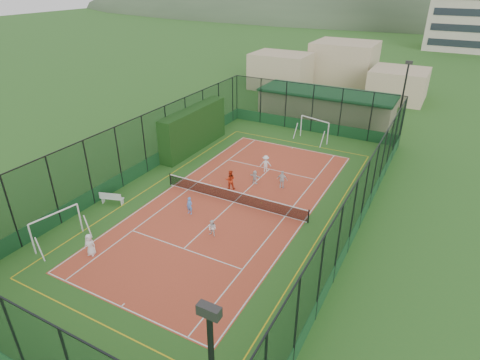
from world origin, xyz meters
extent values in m
plane|color=#326322|center=(0.00, 0.00, 0.00)|extent=(300.00, 300.00, 0.00)
cube|color=#B03F27|center=(0.00, 0.00, 0.01)|extent=(11.17, 23.97, 0.01)
cube|color=black|center=(-8.30, 7.20, 2.00)|extent=(1.37, 9.15, 4.00)
imported|color=white|center=(-4.57, -9.49, 0.73)|extent=(0.81, 0.65, 1.44)
imported|color=#538FEC|center=(-1.97, -2.84, 0.66)|extent=(0.49, 0.35, 1.30)
imported|color=white|center=(0.85, -4.37, 0.59)|extent=(0.59, 0.48, 1.15)
imported|color=white|center=(-0.10, 5.76, 0.76)|extent=(1.12, 0.92, 1.51)
imported|color=silver|center=(2.27, 3.75, 0.74)|extent=(0.90, 0.47, 1.47)
imported|color=silver|center=(0.05, 3.42, 0.58)|extent=(1.08, 0.44, 1.14)
imported|color=red|center=(-1.26, 1.70, 0.81)|extent=(0.96, 0.87, 1.59)
sphere|color=#CCE033|center=(1.87, 0.84, 0.04)|extent=(0.07, 0.07, 0.07)
sphere|color=#CCE033|center=(0.30, 1.99, 0.04)|extent=(0.07, 0.07, 0.07)
sphere|color=#CCE033|center=(-2.48, 0.96, 0.04)|extent=(0.07, 0.07, 0.07)
sphere|color=#CCE033|center=(-2.20, 1.80, 0.04)|extent=(0.07, 0.07, 0.07)
sphere|color=#CCE033|center=(-3.19, 1.87, 0.04)|extent=(0.07, 0.07, 0.07)
camera|label=1|loc=(12.53, -22.38, 15.19)|focal=30.00mm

